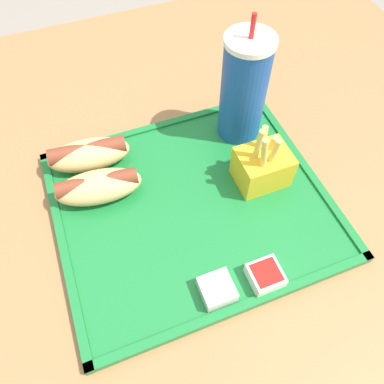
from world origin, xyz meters
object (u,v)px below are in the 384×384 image
(soda_cup, at_px, (244,89))
(fries_carton, at_px, (262,166))
(sauce_cup_ketchup, at_px, (265,276))
(hot_dog_near, at_px, (98,186))
(sauce_cup_mayo, at_px, (217,289))
(hot_dog_far, at_px, (89,154))

(soda_cup, relative_size, fries_carton, 1.89)
(soda_cup, xyz_separation_m, sauce_cup_ketchup, (-0.08, -0.26, -0.08))
(hot_dog_near, height_order, sauce_cup_ketchup, hot_dog_near)
(soda_cup, bearing_deg, sauce_cup_mayo, -120.41)
(soda_cup, height_order, fries_carton, soda_cup)
(hot_dog_near, height_order, fries_carton, fries_carton)
(hot_dog_far, height_order, sauce_cup_ketchup, hot_dog_far)
(fries_carton, relative_size, sauce_cup_ketchup, 2.69)
(sauce_cup_ketchup, bearing_deg, hot_dog_near, 129.30)
(fries_carton, bearing_deg, soda_cup, 83.39)
(hot_dog_far, bearing_deg, hot_dog_near, -90.00)
(hot_dog_near, bearing_deg, fries_carton, -13.62)
(hot_dog_far, bearing_deg, sauce_cup_ketchup, -58.13)
(hot_dog_far, relative_size, hot_dog_near, 1.00)
(hot_dog_far, distance_m, sauce_cup_ketchup, 0.32)
(soda_cup, distance_m, hot_dog_near, 0.27)
(soda_cup, distance_m, sauce_cup_ketchup, 0.28)
(sauce_cup_ketchup, bearing_deg, hot_dog_far, 121.87)
(sauce_cup_mayo, bearing_deg, sauce_cup_ketchup, -4.86)
(fries_carton, relative_size, sauce_cup_mayo, 2.69)
(hot_dog_near, distance_m, sauce_cup_mayo, 0.23)
(hot_dog_far, xyz_separation_m, fries_carton, (0.24, -0.12, 0.01))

